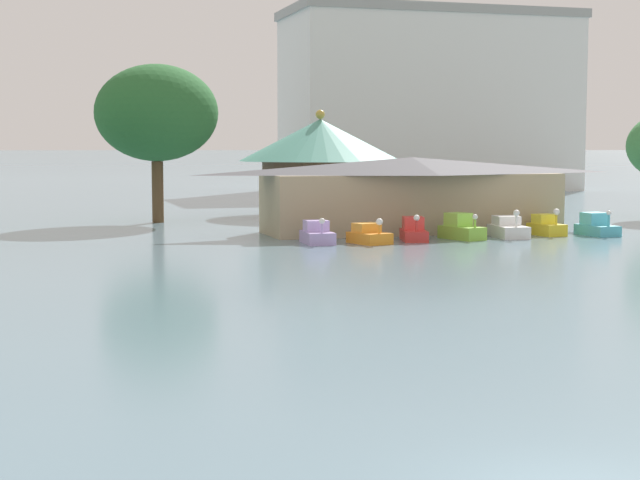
{
  "coord_description": "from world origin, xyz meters",
  "views": [
    {
      "loc": [
        -7.85,
        -13.27,
        5.35
      ],
      "look_at": [
        3.16,
        24.0,
        1.64
      ],
      "focal_mm": 56.21,
      "sensor_mm": 36.0,
      "label": 1
    }
  ],
  "objects_px": {
    "pedal_boat_lime": "(461,229)",
    "pedal_boat_white": "(508,229)",
    "boathouse": "(412,193)",
    "background_building_block": "(429,101)",
    "pedal_boat_red": "(414,231)",
    "green_roof_pavilion": "(320,159)",
    "pedal_boat_lavender": "(317,234)",
    "shoreline_tree_mid": "(157,113)",
    "pedal_boat_yellow": "(546,227)",
    "pedal_boat_orange": "(369,235)",
    "pedal_boat_cyan": "(597,226)"
  },
  "relations": [
    {
      "from": "pedal_boat_white",
      "to": "pedal_boat_lavender",
      "type": "bearing_deg",
      "value": -82.97
    },
    {
      "from": "pedal_boat_white",
      "to": "green_roof_pavilion",
      "type": "relative_size",
      "value": 0.25
    },
    {
      "from": "pedal_boat_lavender",
      "to": "pedal_boat_cyan",
      "type": "distance_m",
      "value": 17.24
    },
    {
      "from": "pedal_boat_yellow",
      "to": "shoreline_tree_mid",
      "type": "relative_size",
      "value": 0.23
    },
    {
      "from": "pedal_boat_red",
      "to": "pedal_boat_yellow",
      "type": "xyz_separation_m",
      "value": [
        8.76,
        0.8,
        -0.01
      ]
    },
    {
      "from": "pedal_boat_red",
      "to": "pedal_boat_lime",
      "type": "height_order",
      "value": "pedal_boat_red"
    },
    {
      "from": "pedal_boat_orange",
      "to": "pedal_boat_white",
      "type": "distance_m",
      "value": 8.97
    },
    {
      "from": "shoreline_tree_mid",
      "to": "pedal_boat_lime",
      "type": "bearing_deg",
      "value": -48.99
    },
    {
      "from": "boathouse",
      "to": "pedal_boat_orange",
      "type": "bearing_deg",
      "value": -129.25
    },
    {
      "from": "shoreline_tree_mid",
      "to": "pedal_boat_red",
      "type": "bearing_deg",
      "value": -54.83
    },
    {
      "from": "pedal_boat_lime",
      "to": "shoreline_tree_mid",
      "type": "xyz_separation_m",
      "value": [
        -14.95,
        17.19,
        6.91
      ]
    },
    {
      "from": "pedal_boat_orange",
      "to": "shoreline_tree_mid",
      "type": "xyz_separation_m",
      "value": [
        -9.09,
        18.11,
        7.04
      ]
    },
    {
      "from": "pedal_boat_yellow",
      "to": "pedal_boat_lavender",
      "type": "bearing_deg",
      "value": -92.55
    },
    {
      "from": "pedal_boat_white",
      "to": "pedal_boat_cyan",
      "type": "relative_size",
      "value": 1.14
    },
    {
      "from": "green_roof_pavilion",
      "to": "background_building_block",
      "type": "distance_m",
      "value": 44.83
    },
    {
      "from": "pedal_boat_yellow",
      "to": "pedal_boat_white",
      "type": "bearing_deg",
      "value": -82.71
    },
    {
      "from": "pedal_boat_orange",
      "to": "pedal_boat_red",
      "type": "xyz_separation_m",
      "value": [
        2.99,
        0.97,
        0.07
      ]
    },
    {
      "from": "pedal_boat_white",
      "to": "boathouse",
      "type": "height_order",
      "value": "boathouse"
    },
    {
      "from": "shoreline_tree_mid",
      "to": "pedal_boat_yellow",
      "type": "bearing_deg",
      "value": -38.1
    },
    {
      "from": "pedal_boat_lime",
      "to": "pedal_boat_white",
      "type": "distance_m",
      "value": 3.05
    },
    {
      "from": "pedal_boat_lavender",
      "to": "pedal_boat_white",
      "type": "height_order",
      "value": "pedal_boat_white"
    },
    {
      "from": "green_roof_pavilion",
      "to": "pedal_boat_red",
      "type": "bearing_deg",
      "value": -91.52
    },
    {
      "from": "pedal_boat_orange",
      "to": "pedal_boat_yellow",
      "type": "xyz_separation_m",
      "value": [
        11.75,
        1.77,
        0.06
      ]
    },
    {
      "from": "pedal_boat_orange",
      "to": "boathouse",
      "type": "distance_m",
      "value": 7.9
    },
    {
      "from": "pedal_boat_red",
      "to": "boathouse",
      "type": "height_order",
      "value": "boathouse"
    },
    {
      "from": "pedal_boat_red",
      "to": "background_building_block",
      "type": "height_order",
      "value": "background_building_block"
    },
    {
      "from": "boathouse",
      "to": "green_roof_pavilion",
      "type": "xyz_separation_m",
      "value": [
        -1.32,
        15.37,
        1.86
      ]
    },
    {
      "from": "shoreline_tree_mid",
      "to": "green_roof_pavilion",
      "type": "bearing_deg",
      "value": 14.19
    },
    {
      "from": "pedal_boat_cyan",
      "to": "background_building_block",
      "type": "distance_m",
      "value": 59.93
    },
    {
      "from": "pedal_boat_lavender",
      "to": "pedal_boat_orange",
      "type": "xyz_separation_m",
      "value": [
        2.67,
        -0.91,
        -0.04
      ]
    },
    {
      "from": "background_building_block",
      "to": "boathouse",
      "type": "bearing_deg",
      "value": -113.65
    },
    {
      "from": "pedal_boat_red",
      "to": "boathouse",
      "type": "bearing_deg",
      "value": 174.23
    },
    {
      "from": "pedal_boat_orange",
      "to": "pedal_boat_lime",
      "type": "xyz_separation_m",
      "value": [
        5.86,
        0.92,
        0.13
      ]
    },
    {
      "from": "pedal_boat_lavender",
      "to": "green_roof_pavilion",
      "type": "relative_size",
      "value": 0.22
    },
    {
      "from": "green_roof_pavilion",
      "to": "pedal_boat_yellow",
      "type": "bearing_deg",
      "value": -67.18
    },
    {
      "from": "pedal_boat_lime",
      "to": "shoreline_tree_mid",
      "type": "bearing_deg",
      "value": -156.4
    },
    {
      "from": "pedal_boat_yellow",
      "to": "shoreline_tree_mid",
      "type": "xyz_separation_m",
      "value": [
        -20.84,
        16.34,
        6.98
      ]
    },
    {
      "from": "pedal_boat_cyan",
      "to": "boathouse",
      "type": "height_order",
      "value": "boathouse"
    },
    {
      "from": "pedal_boat_white",
      "to": "green_roof_pavilion",
      "type": "height_order",
      "value": "green_roof_pavilion"
    },
    {
      "from": "boathouse",
      "to": "background_building_block",
      "type": "relative_size",
      "value": 0.58
    },
    {
      "from": "boathouse",
      "to": "background_building_block",
      "type": "height_order",
      "value": "background_building_block"
    },
    {
      "from": "pedal_boat_lime",
      "to": "background_building_block",
      "type": "height_order",
      "value": "background_building_block"
    },
    {
      "from": "green_roof_pavilion",
      "to": "shoreline_tree_mid",
      "type": "bearing_deg",
      "value": -165.81
    },
    {
      "from": "pedal_boat_lavender",
      "to": "shoreline_tree_mid",
      "type": "bearing_deg",
      "value": -156.41
    },
    {
      "from": "pedal_boat_white",
      "to": "pedal_boat_cyan",
      "type": "distance_m",
      "value": 5.67
    },
    {
      "from": "pedal_boat_white",
      "to": "pedal_boat_cyan",
      "type": "bearing_deg",
      "value": 93.61
    },
    {
      "from": "pedal_boat_lime",
      "to": "pedal_boat_lavender",
      "type": "bearing_deg",
      "value": -107.33
    },
    {
      "from": "pedal_boat_orange",
      "to": "pedal_boat_yellow",
      "type": "height_order",
      "value": "pedal_boat_yellow"
    },
    {
      "from": "pedal_boat_yellow",
      "to": "pedal_boat_cyan",
      "type": "height_order",
      "value": "pedal_boat_yellow"
    },
    {
      "from": "boathouse",
      "to": "green_roof_pavilion",
      "type": "relative_size",
      "value": 1.58
    }
  ]
}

